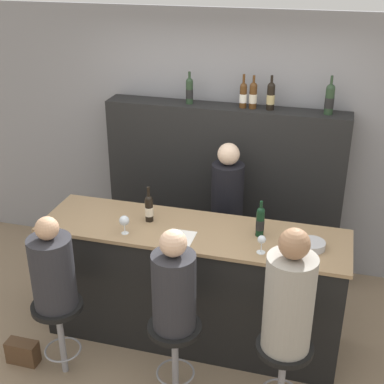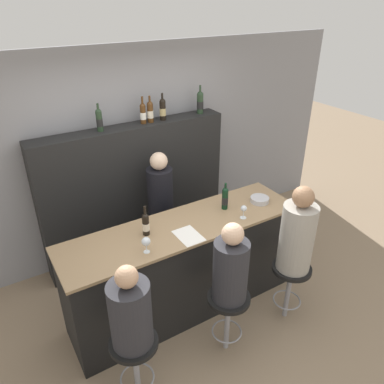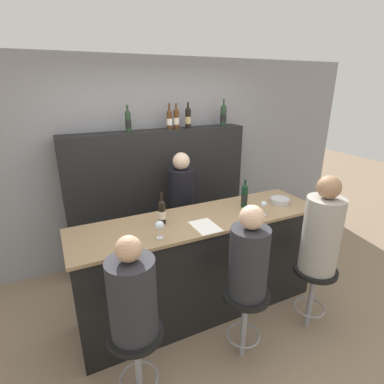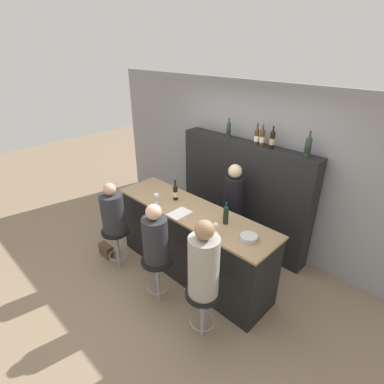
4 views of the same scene
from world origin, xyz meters
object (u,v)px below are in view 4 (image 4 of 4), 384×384
at_px(guest_seated_middle, 155,237).
at_px(handbag, 106,250).
at_px(wine_bottle_backbar_4, 308,147).
at_px(wine_bottle_counter_1, 226,215).
at_px(wine_glass_0, 157,196).
at_px(wine_bottle_backbar_2, 262,137).
at_px(wine_bottle_backbar_1, 257,136).
at_px(bar_stool_left, 116,238).
at_px(bar_stool_right, 203,301).
at_px(bartender, 232,215).
at_px(wine_glass_1, 216,226).
at_px(bar_stool_middle, 157,268).
at_px(wine_bottle_backbar_0, 229,130).
at_px(metal_bowl, 249,238).
at_px(wine_bottle_counter_0, 175,192).
at_px(guest_seated_right, 204,263).
at_px(guest_seated_left, 113,211).
at_px(wine_bottle_backbar_3, 272,139).

bearing_deg(guest_seated_middle, handbag, -180.00).
relative_size(wine_bottle_backbar_4, guest_seated_middle, 0.44).
xyz_separation_m(wine_bottle_counter_1, wine_glass_0, (-1.03, -0.25, -0.02)).
distance_m(wine_bottle_backbar_2, wine_bottle_backbar_4, 0.68).
bearing_deg(wine_bottle_backbar_1, bar_stool_left, -119.03).
height_order(wine_bottle_backbar_4, bar_stool_right, wine_bottle_backbar_4).
bearing_deg(guest_seated_middle, bartender, 87.34).
xyz_separation_m(wine_glass_1, bar_stool_right, (0.26, -0.49, -0.64)).
relative_size(wine_bottle_backbar_1, bar_stool_middle, 0.47).
distance_m(wine_bottle_counter_1, bar_stool_middle, 1.10).
height_order(wine_bottle_backbar_0, bar_stool_left, wine_bottle_backbar_0).
distance_m(metal_bowl, bar_stool_right, 0.87).
bearing_deg(wine_bottle_backbar_0, wine_glass_0, -96.04).
bearing_deg(wine_bottle_backbar_0, wine_bottle_backbar_4, 0.00).
bearing_deg(wine_glass_0, wine_bottle_counter_0, 65.07).
relative_size(wine_bottle_backbar_0, wine_bottle_backbar_2, 0.99).
xyz_separation_m(wine_bottle_counter_0, bar_stool_right, (1.22, -0.74, -0.66)).
bearing_deg(bar_stool_middle, bar_stool_left, 180.00).
distance_m(wine_bottle_backbar_1, handbag, 2.93).
bearing_deg(wine_bottle_counter_1, wine_bottle_counter_0, 180.00).
xyz_separation_m(wine_glass_0, bar_stool_middle, (0.55, -0.49, -0.65)).
bearing_deg(bar_stool_left, handbag, -180.00).
height_order(metal_bowl, guest_seated_right, guest_seated_right).
height_order(wine_bottle_counter_0, guest_seated_right, guest_seated_right).
xyz_separation_m(wine_bottle_counter_0, guest_seated_left, (-0.49, -0.74, -0.21)).
height_order(wine_bottle_counter_1, wine_bottle_backbar_3, wine_bottle_backbar_3).
bearing_deg(bar_stool_left, wine_bottle_backbar_3, 55.37).
relative_size(wine_bottle_counter_0, guest_seated_middle, 0.39).
relative_size(wine_glass_0, handbag, 0.59).
relative_size(wine_glass_1, metal_bowl, 0.70).
relative_size(wine_bottle_backbar_1, wine_bottle_backbar_4, 0.90).
relative_size(wine_bottle_backbar_1, metal_bowl, 1.53).
height_order(wine_bottle_counter_0, guest_seated_left, guest_seated_left).
bearing_deg(bar_stool_left, guest_seated_middle, -0.00).
xyz_separation_m(wine_bottle_backbar_4, wine_glass_1, (-0.35, -1.37, -0.72)).
bearing_deg(bartender, wine_glass_1, -64.39).
height_order(wine_bottle_backbar_0, guest_seated_middle, wine_bottle_backbar_0).
height_order(wine_bottle_backbar_0, wine_bottle_backbar_4, wine_bottle_backbar_4).
xyz_separation_m(wine_glass_1, bar_stool_left, (-1.45, -0.49, -0.64)).
distance_m(wine_bottle_counter_0, wine_bottle_backbar_2, 1.46).
height_order(wine_bottle_counter_1, bar_stool_right, wine_bottle_counter_1).
relative_size(wine_bottle_counter_0, wine_bottle_backbar_2, 1.00).
bearing_deg(wine_glass_1, wine_bottle_backbar_3, 96.94).
bearing_deg(wine_bottle_backbar_4, wine_bottle_backbar_0, 180.00).
distance_m(wine_glass_1, handbag, 2.17).
bearing_deg(metal_bowl, wine_bottle_backbar_1, 122.70).
distance_m(bar_stool_left, guest_seated_left, 0.45).
relative_size(wine_bottle_backbar_2, handbag, 1.17).
bearing_deg(wine_bottle_backbar_4, bar_stool_middle, -115.12).
distance_m(wine_bottle_backbar_1, bar_stool_middle, 2.30).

